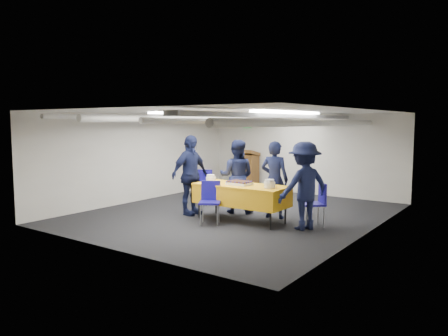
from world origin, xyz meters
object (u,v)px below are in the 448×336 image
(sheet_cake, at_px, (239,183))
(chair_left, at_px, (203,183))
(podium, at_px, (248,170))
(serving_table, at_px, (241,195))
(sailor_c, at_px, (190,175))
(chair_near, at_px, (210,198))
(sailor_b, at_px, (237,176))
(sailor_a, at_px, (274,180))
(sailor_d, at_px, (304,186))
(chair_right, at_px, (317,200))

(sheet_cake, height_order, chair_left, chair_left)
(sheet_cake, relative_size, podium, 0.39)
(serving_table, height_order, sheet_cake, sheet_cake)
(sheet_cake, distance_m, podium, 4.18)
(sailor_c, bearing_deg, chair_left, 29.66)
(chair_near, relative_size, sailor_c, 0.49)
(serving_table, relative_size, sailor_b, 1.20)
(serving_table, height_order, sailor_a, sailor_a)
(sailor_a, bearing_deg, serving_table, 49.33)
(chair_near, relative_size, sailor_b, 0.52)
(serving_table, xyz_separation_m, chair_near, (-0.39, -0.55, -0.03))
(chair_left, height_order, sailor_b, sailor_b)
(serving_table, relative_size, sailor_d, 1.18)
(podium, relative_size, sailor_c, 0.70)
(chair_left, xyz_separation_m, sailor_b, (1.26, -0.37, 0.31))
(podium, height_order, chair_near, podium)
(sheet_cake, height_order, chair_right, chair_right)
(chair_right, relative_size, sailor_d, 0.51)
(chair_near, xyz_separation_m, sailor_d, (1.77, 0.67, 0.32))
(podium, bearing_deg, chair_right, -40.72)
(sailor_a, relative_size, sailor_c, 0.94)
(chair_right, height_order, sailor_d, sailor_d)
(sheet_cake, relative_size, chair_right, 0.56)
(chair_left, bearing_deg, sailor_a, -9.22)
(podium, xyz_separation_m, chair_left, (0.29, -2.55, -0.08))
(sheet_cake, xyz_separation_m, sailor_a, (0.44, 0.71, 0.03))
(sailor_d, bearing_deg, sheet_cake, -54.27)
(chair_left, bearing_deg, sailor_c, -65.39)
(sailor_a, bearing_deg, chair_near, 47.44)
(sheet_cake, bearing_deg, chair_near, -125.75)
(serving_table, xyz_separation_m, sailor_a, (0.42, 0.68, 0.28))
(chair_near, distance_m, sailor_d, 1.92)
(sailor_a, bearing_deg, chair_right, 161.17)
(sheet_cake, relative_size, chair_near, 0.56)
(serving_table, height_order, chair_left, chair_left)
(sheet_cake, distance_m, chair_near, 0.70)
(podium, bearing_deg, chair_left, -83.50)
(podium, distance_m, sailor_b, 3.31)
(sailor_b, relative_size, sailor_c, 0.94)
(serving_table, relative_size, chair_right, 2.30)
(chair_right, bearing_deg, sheet_cake, -160.84)
(sailor_b, distance_m, sailor_d, 2.02)
(sheet_cake, relative_size, chair_left, 0.56)
(podium, distance_m, sailor_c, 3.81)
(chair_near, height_order, sailor_d, sailor_d)
(chair_near, relative_size, chair_right, 1.00)
(sailor_b, distance_m, sailor_c, 1.07)
(podium, bearing_deg, sailor_c, -77.51)
(serving_table, relative_size, podium, 1.60)
(serving_table, xyz_separation_m, chair_left, (-1.82, 1.04, -0.03))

